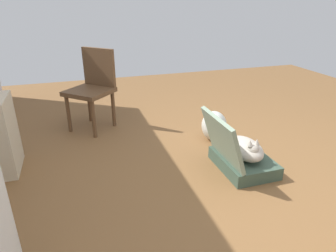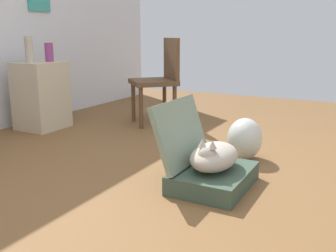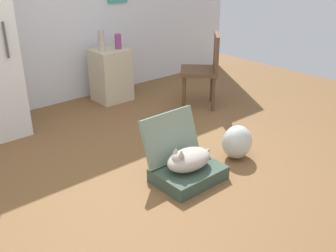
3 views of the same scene
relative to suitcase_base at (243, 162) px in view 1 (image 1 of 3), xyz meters
The scene contains 6 objects.
ground_plane 0.33m from the suitcase_base, 102.02° to the left, with size 7.68×7.68×0.00m, color brown.
suitcase_base is the anchor object (origin of this frame).
suitcase_lid 0.36m from the suitcase_base, 90.00° to the left, with size 0.58×0.44×0.04m, color gray.
cat 0.15m from the suitcase_base, behind, with size 0.51×0.28×0.23m.
plastic_bag_white 0.65m from the suitcase_base, ahead, with size 0.31×0.27×0.33m, color silver.
chair 1.91m from the suitcase_base, 40.21° to the left, with size 0.65×0.65×0.93m.
Camera 1 is at (-2.02, 1.08, 1.46)m, focal length 32.11 mm.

